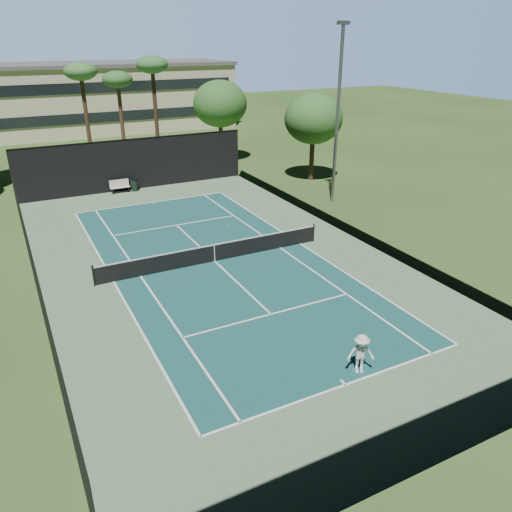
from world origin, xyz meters
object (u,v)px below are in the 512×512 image
(player, at_px, (361,354))
(tennis_ball_a, at_px, (298,419))
(tennis_ball_d, at_px, (139,236))
(tennis_net, at_px, (214,252))
(tennis_ball_c, at_px, (228,225))
(tennis_ball_b, at_px, (121,255))
(park_bench, at_px, (120,186))
(trash_bin, at_px, (134,185))

(player, height_order, tennis_ball_a, player)
(player, bearing_deg, tennis_ball_d, 124.98)
(tennis_ball_a, bearing_deg, tennis_net, 79.23)
(tennis_net, relative_size, tennis_ball_d, 166.53)
(tennis_ball_c, xyz_separation_m, tennis_ball_d, (-5.69, 0.71, 0.00))
(player, relative_size, tennis_ball_b, 22.29)
(tennis_ball_b, bearing_deg, tennis_ball_a, -82.75)
(tennis_ball_a, height_order, park_bench, park_bench)
(tennis_net, distance_m, trash_bin, 15.49)
(tennis_ball_b, height_order, park_bench, park_bench)
(tennis_net, relative_size, park_bench, 8.60)
(tennis_ball_a, height_order, trash_bin, trash_bin)
(player, distance_m, trash_bin, 27.00)
(park_bench, xyz_separation_m, trash_bin, (1.15, -0.06, -0.07))
(tennis_ball_a, distance_m, tennis_ball_d, 18.23)
(tennis_net, distance_m, park_bench, 15.62)
(tennis_ball_c, xyz_separation_m, park_bench, (-4.50, 10.63, 0.51))
(tennis_ball_d, bearing_deg, trash_bin, 76.62)
(tennis_ball_b, height_order, tennis_ball_c, tennis_ball_c)
(tennis_ball_a, xyz_separation_m, tennis_ball_c, (5.39, 17.52, 0.00))
(tennis_ball_b, relative_size, tennis_ball_c, 0.97)
(park_bench, bearing_deg, tennis_ball_d, -96.84)
(tennis_net, bearing_deg, tennis_ball_b, 144.55)
(tennis_ball_b, relative_size, trash_bin, 0.07)
(park_bench, distance_m, trash_bin, 1.16)
(player, height_order, trash_bin, player)
(player, distance_m, tennis_ball_d, 17.51)
(tennis_net, xyz_separation_m, player, (0.91, -11.48, 0.23))
(park_bench, bearing_deg, tennis_ball_b, -103.08)
(tennis_ball_a, xyz_separation_m, park_bench, (0.89, 28.15, 0.51))
(player, bearing_deg, trash_bin, 115.76)
(player, bearing_deg, tennis_ball_a, -138.26)
(tennis_net, xyz_separation_m, tennis_ball_b, (-4.40, 3.13, -0.52))
(player, xyz_separation_m, trash_bin, (-1.26, 26.97, -0.31))
(tennis_ball_b, bearing_deg, tennis_ball_d, 55.91)
(park_bench, bearing_deg, trash_bin, -3.12)
(tennis_ball_c, distance_m, tennis_ball_d, 5.74)
(tennis_ball_b, height_order, tennis_ball_d, tennis_ball_d)
(tennis_ball_b, bearing_deg, player, -70.05)
(tennis_net, distance_m, player, 11.52)
(tennis_ball_d, distance_m, trash_bin, 10.14)
(tennis_ball_b, xyz_separation_m, park_bench, (2.89, 12.42, 0.51))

